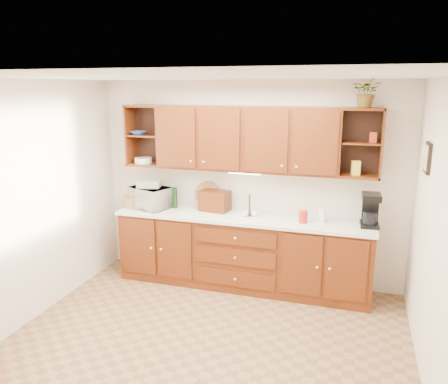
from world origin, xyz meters
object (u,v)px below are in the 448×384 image
Objects in this scene: microwave at (150,197)px; bread_box at (215,201)px; potted_plant at (367,92)px; coffee_maker at (370,210)px.

bread_box is (0.87, 0.13, -0.01)m from microwave.
potted_plant is (2.66, 0.10, 1.38)m from microwave.
potted_plant is at bearing 20.87° from microwave.
microwave is 1.36× the size of bread_box.
coffee_maker is (2.79, 0.05, 0.04)m from microwave.
bread_box is at bearing 26.97° from microwave.
potted_plant reaches higher than microwave.
bread_box is 1.93m from coffee_maker.
potted_plant is (1.79, -0.03, 1.39)m from bread_box.
coffee_maker is 1.12× the size of potted_plant.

